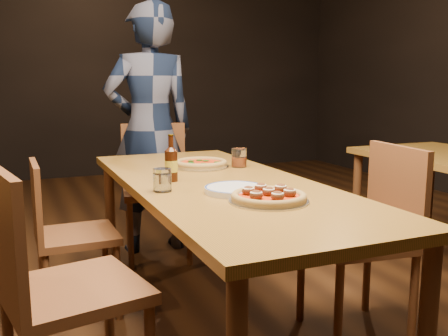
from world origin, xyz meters
name	(u,v)px	position (x,y,z in m)	size (l,w,h in m)	color
ground	(220,333)	(0.00, 0.00, 0.00)	(9.00, 9.00, 0.00)	black
table_main	(220,197)	(0.00, 0.00, 0.68)	(0.80, 2.00, 0.75)	brown
chair_main_nw	(74,288)	(-0.70, -0.34, 0.48)	(0.45, 0.45, 0.97)	brown
chair_main_sw	(77,234)	(-0.59, 0.51, 0.42)	(0.40, 0.40, 0.85)	brown
chair_main_e	(357,238)	(0.60, -0.24, 0.47)	(0.44, 0.44, 0.95)	brown
chair_end	(157,190)	(0.02, 1.16, 0.48)	(0.45, 0.45, 0.96)	brown
pizza_meatball	(269,196)	(0.02, -0.44, 0.77)	(0.31, 0.31, 0.06)	#B7B7BF
pizza_margherita	(201,164)	(0.06, 0.40, 0.77)	(0.30, 0.30, 0.04)	#B7B7BF
plate_stack	(235,190)	(-0.03, -0.24, 0.76)	(0.25, 0.25, 0.02)	white
beer_bottle	(171,165)	(-0.20, 0.09, 0.83)	(0.06, 0.06, 0.21)	black
water_glass	(162,180)	(-0.30, -0.10, 0.80)	(0.08, 0.08, 0.10)	white
amber_glass	(239,158)	(0.25, 0.33, 0.80)	(0.08, 0.08, 0.10)	#9E4111
diner	(150,130)	(0.03, 1.36, 0.87)	(0.64, 0.42, 1.74)	black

